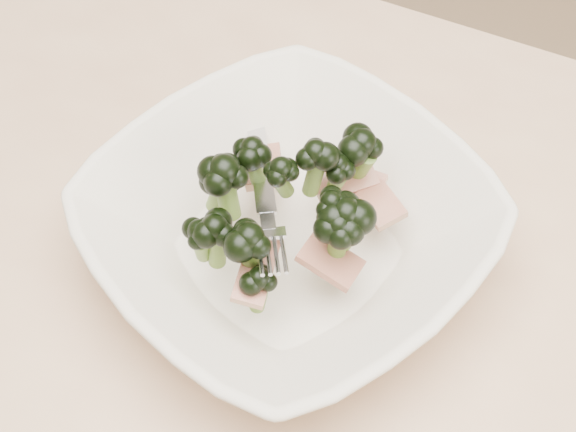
# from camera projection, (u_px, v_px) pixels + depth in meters

# --- Properties ---
(dining_table) EXTENTS (1.20, 0.80, 0.75)m
(dining_table) POSITION_uv_depth(u_px,v_px,m) (293.00, 409.00, 0.67)
(dining_table) COLOR tan
(dining_table) RESTS_ON ground
(broccoli_dish) EXTENTS (0.38, 0.38, 0.11)m
(broccoli_dish) POSITION_uv_depth(u_px,v_px,m) (287.00, 224.00, 0.61)
(broccoli_dish) COLOR beige
(broccoli_dish) RESTS_ON dining_table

